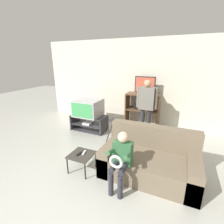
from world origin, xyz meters
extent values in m
cube|color=silver|center=(0.00, 3.91, 1.30)|extent=(6.40, 0.06, 2.60)
cube|color=#38383D|center=(-1.11, 2.86, 0.01)|extent=(1.02, 0.52, 0.02)
cube|color=#38383D|center=(-1.11, 2.86, 0.20)|extent=(0.99, 0.52, 0.02)
cube|color=#38383D|center=(-1.11, 2.86, 0.44)|extent=(1.02, 0.52, 0.02)
cube|color=#38383D|center=(-1.61, 2.86, 0.22)|extent=(0.03, 0.52, 0.44)
cube|color=#38383D|center=(-0.62, 2.86, 0.22)|extent=(0.03, 0.52, 0.44)
cube|color=white|center=(-1.11, 2.79, 0.23)|extent=(0.24, 0.28, 0.05)
cube|color=#B2B2B7|center=(-1.13, 2.86, 0.68)|extent=(0.74, 0.65, 0.47)
cube|color=#3FA559|center=(-1.13, 2.53, 0.68)|extent=(0.66, 0.01, 0.39)
cube|color=brown|center=(-0.19, 3.62, 0.53)|extent=(0.03, 0.43, 1.06)
cube|color=brown|center=(0.75, 3.62, 0.53)|extent=(0.03, 0.43, 1.06)
cube|color=brown|center=(0.28, 3.62, 0.02)|extent=(0.91, 0.43, 0.03)
cube|color=brown|center=(0.28, 3.62, 0.58)|extent=(0.91, 0.43, 0.03)
cube|color=brown|center=(0.28, 3.62, 1.04)|extent=(0.91, 0.43, 0.03)
cube|color=black|center=(0.11, 3.56, 0.71)|extent=(0.18, 0.04, 0.22)
cube|color=black|center=(0.32, 3.61, 1.08)|extent=(0.20, 0.20, 0.04)
cube|color=black|center=(0.32, 3.61, 1.33)|extent=(0.58, 0.04, 0.46)
cube|color=#D8593F|center=(0.32, 3.59, 1.33)|extent=(0.53, 0.01, 0.41)
cylinder|color=black|center=(-0.25, 2.43, 0.27)|extent=(0.17, 0.16, 0.55)
cylinder|color=black|center=(-0.02, 2.43, 0.27)|extent=(0.17, 0.16, 0.55)
cylinder|color=black|center=(-0.25, 2.65, 0.27)|extent=(0.17, 0.16, 0.55)
cylinder|color=black|center=(-0.02, 2.65, 0.27)|extent=(0.17, 0.16, 0.55)
cylinder|color=#333338|center=(-0.14, 2.54, 0.55)|extent=(0.34, 0.34, 0.02)
cube|color=#38332D|center=(-0.26, 1.18, 0.33)|extent=(0.42, 0.42, 0.02)
cylinder|color=black|center=(-0.45, 0.99, 0.16)|extent=(0.02, 0.02, 0.32)
cylinder|color=black|center=(-0.07, 0.99, 0.16)|extent=(0.02, 0.02, 0.32)
cylinder|color=black|center=(-0.45, 1.36, 0.16)|extent=(0.02, 0.02, 0.32)
cylinder|color=black|center=(-0.07, 1.36, 0.16)|extent=(0.02, 0.02, 0.32)
cube|color=black|center=(-0.30, 1.17, 0.35)|extent=(0.06, 0.15, 0.02)
cube|color=silver|center=(-0.24, 1.23, 0.35)|extent=(0.07, 0.15, 0.02)
cube|color=#756651|center=(0.91, 1.54, 0.19)|extent=(1.64, 0.90, 0.39)
cube|color=#756651|center=(0.91, 1.90, 0.60)|extent=(1.64, 0.20, 0.44)
cube|color=#756651|center=(0.20, 1.54, 0.25)|extent=(0.22, 0.90, 0.51)
cube|color=#756651|center=(1.61, 1.54, 0.25)|extent=(0.22, 0.90, 0.51)
cylinder|color=#2D2D33|center=(0.41, 3.09, 0.38)|extent=(0.11, 0.11, 0.77)
cylinder|color=#2D2D33|center=(0.58, 3.09, 0.38)|extent=(0.11, 0.11, 0.77)
cube|color=gray|center=(0.49, 3.09, 1.06)|extent=(0.38, 0.20, 0.58)
cylinder|color=gray|center=(0.27, 3.09, 1.07)|extent=(0.08, 0.08, 0.55)
cylinder|color=gray|center=(0.72, 3.09, 1.07)|extent=(0.08, 0.08, 0.55)
sphere|color=tan|center=(0.49, 3.09, 1.44)|extent=(0.19, 0.19, 0.19)
cylinder|color=#2D2D38|center=(0.47, 0.85, 0.19)|extent=(0.08, 0.08, 0.39)
cylinder|color=#2D2D38|center=(0.62, 0.85, 0.19)|extent=(0.08, 0.08, 0.39)
cylinder|color=#2D2D38|center=(0.47, 1.00, 0.43)|extent=(0.09, 0.30, 0.09)
cylinder|color=#2D2D38|center=(0.62, 1.00, 0.43)|extent=(0.09, 0.30, 0.09)
cube|color=#33663D|center=(0.55, 1.15, 0.58)|extent=(0.30, 0.17, 0.39)
cylinder|color=#33663D|center=(0.41, 1.03, 0.66)|extent=(0.06, 0.31, 0.14)
cylinder|color=#33663D|center=(0.68, 1.03, 0.66)|extent=(0.06, 0.31, 0.14)
sphere|color=beige|center=(0.55, 1.15, 0.86)|extent=(0.17, 0.17, 0.17)
torus|color=silver|center=(0.55, 0.87, 0.60)|extent=(0.21, 0.04, 0.21)
camera|label=1|loc=(1.29, -0.98, 1.99)|focal=26.00mm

